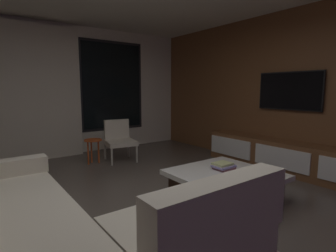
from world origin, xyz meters
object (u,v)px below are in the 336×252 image
object	(u,v)px
book_stack_on_coffee_table	(223,166)
accent_chair_near_window	(119,138)
coffee_table	(225,186)
media_console	(291,159)
mounted_tv	(289,91)
side_stool	(93,144)
sectional_couch	(61,234)

from	to	relation	value
book_stack_on_coffee_table	accent_chair_near_window	distance (m)	2.46
coffee_table	media_console	size ratio (longest dim) A/B	0.37
mounted_tv	side_stool	bearing A→B (deg)	137.83
accent_chair_near_window	side_stool	world-z (taller)	accent_chair_near_window
sectional_couch	coffee_table	world-z (taller)	sectional_couch
sectional_couch	coffee_table	xyz separation A→B (m)	(1.99, 0.14, -0.10)
coffee_table	media_console	distance (m)	1.69
mounted_tv	coffee_table	bearing A→B (deg)	-171.36
mounted_tv	accent_chair_near_window	bearing A→B (deg)	131.86
sectional_couch	mounted_tv	world-z (taller)	mounted_tv
sectional_couch	book_stack_on_coffee_table	bearing A→B (deg)	7.02
sectional_couch	book_stack_on_coffee_table	world-z (taller)	sectional_couch
sectional_couch	side_stool	xyz separation A→B (m)	(1.30, 2.74, 0.08)
book_stack_on_coffee_table	mounted_tv	world-z (taller)	mounted_tv
book_stack_on_coffee_table	side_stool	bearing A→B (deg)	107.51
accent_chair_near_window	media_console	distance (m)	3.10
coffee_table	mounted_tv	size ratio (longest dim) A/B	1.05
side_stool	mounted_tv	bearing A→B (deg)	-42.17
side_stool	media_console	bearing A→B (deg)	-46.63
media_console	side_stool	bearing A→B (deg)	133.37
book_stack_on_coffee_table	media_console	world-z (taller)	media_console
book_stack_on_coffee_table	mounted_tv	distance (m)	2.02
coffee_table	book_stack_on_coffee_table	world-z (taller)	book_stack_on_coffee_table
sectional_couch	mounted_tv	bearing A→B (deg)	6.29
coffee_table	side_stool	xyz separation A→B (m)	(-0.69, 2.59, 0.19)
sectional_couch	mounted_tv	xyz separation A→B (m)	(3.85, 0.42, 1.06)
coffee_table	accent_chair_near_window	distance (m)	2.57
mounted_tv	media_console	bearing A→B (deg)	-132.42
sectional_couch	coffee_table	bearing A→B (deg)	4.07
book_stack_on_coffee_table	media_console	bearing A→B (deg)	-1.07
book_stack_on_coffee_table	media_console	xyz separation A→B (m)	(1.59, -0.03, -0.15)
accent_chair_near_window	media_console	xyz separation A→B (m)	(1.86, -2.47, -0.18)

